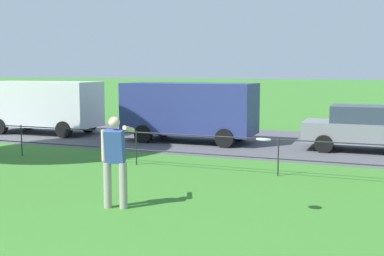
% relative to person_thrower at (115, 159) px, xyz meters
% --- Properties ---
extents(street_strip, '(80.00, 7.52, 0.01)m').
position_rel_person_thrower_xyz_m(street_strip, '(0.38, 9.77, -0.98)').
color(street_strip, '#4C4C51').
rests_on(street_strip, ground).
extents(park_fence, '(36.97, 0.04, 1.00)m').
position_rel_person_thrower_xyz_m(park_fence, '(0.38, 4.07, -0.31)').
color(park_fence, '#232328').
rests_on(park_fence, ground).
extents(person_thrower, '(0.51, 0.85, 1.82)m').
position_rel_person_thrower_xyz_m(person_thrower, '(0.00, 0.00, 0.00)').
color(person_thrower, gray).
rests_on(person_thrower, ground).
extents(frisbee, '(0.37, 0.38, 0.05)m').
position_rel_person_thrower_xyz_m(frisbee, '(2.85, 0.44, 0.48)').
color(frisbee, white).
extents(panel_van_far_left, '(5.05, 2.21, 2.24)m').
position_rel_person_thrower_xyz_m(panel_van_far_left, '(-8.75, 8.91, 0.29)').
color(panel_van_far_left, silver).
rests_on(panel_van_far_left, ground).
extents(panel_van_left, '(5.01, 2.12, 2.24)m').
position_rel_person_thrower_xyz_m(panel_van_left, '(-1.91, 8.90, 0.29)').
color(panel_van_left, navy).
rests_on(panel_van_left, ground).
extents(car_grey_right, '(4.00, 1.82, 1.54)m').
position_rel_person_thrower_xyz_m(car_grey_right, '(4.36, 8.95, -0.21)').
color(car_grey_right, slate).
rests_on(car_grey_right, ground).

